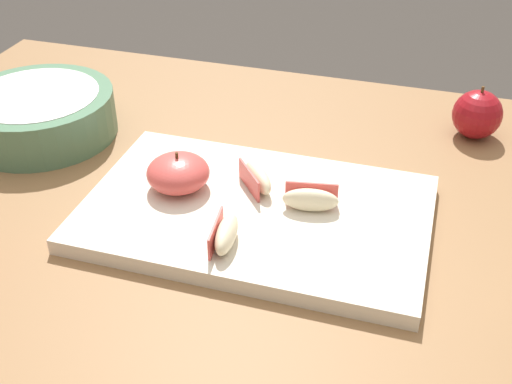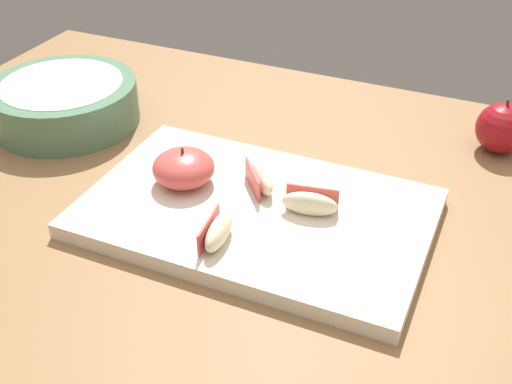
# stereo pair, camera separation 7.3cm
# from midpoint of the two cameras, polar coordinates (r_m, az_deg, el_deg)

# --- Properties ---
(dining_table) EXTENTS (1.20, 0.80, 0.76)m
(dining_table) POSITION_cam_midpoint_polar(r_m,az_deg,el_deg) (0.83, -1.17, -8.77)
(dining_table) COLOR brown
(dining_table) RESTS_ON ground_plane
(cutting_board) EXTENTS (0.39, 0.25, 0.02)m
(cutting_board) POSITION_cam_midpoint_polar(r_m,az_deg,el_deg) (0.74, -2.80, -1.98)
(cutting_board) COLOR beige
(cutting_board) RESTS_ON dining_table
(apple_half_skin_up) EXTENTS (0.07, 0.07, 0.05)m
(apple_half_skin_up) POSITION_cam_midpoint_polar(r_m,az_deg,el_deg) (0.77, -9.66, 1.50)
(apple_half_skin_up) COLOR #D14C47
(apple_half_skin_up) RESTS_ON cutting_board
(apple_wedge_left) EXTENTS (0.07, 0.03, 0.03)m
(apple_wedge_left) POSITION_cam_midpoint_polar(r_m,az_deg,el_deg) (0.73, 2.04, -0.63)
(apple_wedge_left) COLOR beige
(apple_wedge_left) RESTS_ON cutting_board
(apple_wedge_right) EXTENTS (0.03, 0.07, 0.03)m
(apple_wedge_right) POSITION_cam_midpoint_polar(r_m,az_deg,el_deg) (0.68, -5.79, -3.81)
(apple_wedge_right) COLOR beige
(apple_wedge_right) RESTS_ON cutting_board
(apple_wedge_back) EXTENTS (0.06, 0.06, 0.03)m
(apple_wedge_back) POSITION_cam_midpoint_polar(r_m,az_deg,el_deg) (0.76, -2.62, 1.18)
(apple_wedge_back) COLOR beige
(apple_wedge_back) RESTS_ON cutting_board
(whole_apple_red_delicious) EXTENTS (0.07, 0.07, 0.08)m
(whole_apple_red_delicious) POSITION_cam_midpoint_polar(r_m,az_deg,el_deg) (0.94, 16.86, 6.51)
(whole_apple_red_delicious) COLOR maroon
(whole_apple_red_delicious) RESTS_ON dining_table
(ceramic_fruit_bowl) EXTENTS (0.21, 0.21, 0.06)m
(ceramic_fruit_bowl) POSITION_cam_midpoint_polar(r_m,az_deg,el_deg) (0.96, -20.68, 6.47)
(ceramic_fruit_bowl) COLOR #4C7556
(ceramic_fruit_bowl) RESTS_ON dining_table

